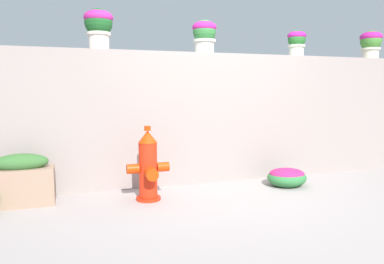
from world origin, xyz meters
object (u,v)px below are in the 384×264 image
(planter_box, at_px, (22,181))
(flower_bush_right, at_px, (287,176))
(potted_plant_2, at_px, (204,34))
(potted_plant_1, at_px, (99,25))
(potted_plant_3, at_px, (297,41))
(fire_hydrant, at_px, (148,167))
(potted_plant_4, at_px, (371,42))

(planter_box, bearing_deg, flower_bush_right, -3.46)
(potted_plant_2, xyz_separation_m, planter_box, (-2.16, -0.46, -1.64))
(potted_plant_1, bearing_deg, potted_plant_3, 0.17)
(potted_plant_2, height_order, planter_box, potted_plant_2)
(potted_plant_2, distance_m, fire_hydrant, 1.90)
(potted_plant_1, distance_m, potted_plant_2, 1.32)
(potted_plant_2, bearing_deg, potted_plant_3, -0.84)
(potted_plant_3, bearing_deg, potted_plant_1, -179.83)
(potted_plant_3, bearing_deg, fire_hydrant, -163.48)
(potted_plant_4, bearing_deg, potted_plant_3, 179.27)
(potted_plant_3, distance_m, fire_hydrant, 2.78)
(potted_plant_2, height_order, potted_plant_4, potted_plant_2)
(potted_plant_4, bearing_deg, flower_bush_right, -161.03)
(potted_plant_3, relative_size, flower_bush_right, 0.74)
(potted_plant_1, xyz_separation_m, fire_hydrant, (0.43, -0.66, -1.58))
(potted_plant_1, xyz_separation_m, planter_box, (-0.84, -0.44, -1.68))
(potted_plant_1, relative_size, potted_plant_4, 1.13)
(potted_plant_3, xyz_separation_m, potted_plant_4, (1.28, -0.02, 0.03))
(potted_plant_4, xyz_separation_m, flower_bush_right, (-1.78, -0.61, -1.78))
(potted_plant_4, height_order, flower_bush_right, potted_plant_4)
(potted_plant_4, distance_m, flower_bush_right, 2.58)
(potted_plant_4, height_order, planter_box, potted_plant_4)
(potted_plant_1, bearing_deg, planter_box, -152.66)
(fire_hydrant, height_order, flower_bush_right, fire_hydrant)
(fire_hydrant, xyz_separation_m, flower_bush_right, (1.75, 0.04, -0.24))
(potted_plant_1, relative_size, planter_box, 0.76)
(flower_bush_right, relative_size, planter_box, 0.78)
(potted_plant_4, relative_size, fire_hydrant, 0.52)
(potted_plant_2, xyz_separation_m, potted_plant_3, (1.36, -0.02, -0.03))
(fire_hydrant, distance_m, flower_bush_right, 1.76)
(flower_bush_right, xyz_separation_m, planter_box, (-3.02, 0.18, 0.14))
(potted_plant_1, xyz_separation_m, potted_plant_4, (3.95, -0.01, -0.04))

